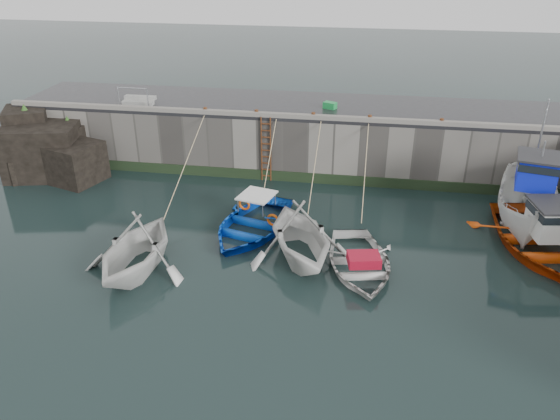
% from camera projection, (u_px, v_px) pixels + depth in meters
% --- Properties ---
extents(ground, '(120.00, 120.00, 0.00)m').
position_uv_depth(ground, '(271.00, 304.00, 17.84)').
color(ground, black).
rests_on(ground, ground).
extents(quay_back, '(30.00, 5.00, 3.00)m').
position_uv_depth(quay_back, '(313.00, 136.00, 28.17)').
color(quay_back, slate).
rests_on(quay_back, ground).
extents(road_back, '(30.00, 5.00, 0.16)m').
position_uv_depth(road_back, '(314.00, 106.00, 27.46)').
color(road_back, black).
rests_on(road_back, quay_back).
extents(kerb_back, '(30.00, 0.30, 0.20)m').
position_uv_depth(kerb_back, '(309.00, 117.00, 25.31)').
color(kerb_back, slate).
rests_on(kerb_back, road_back).
extents(algae_back, '(30.00, 0.08, 0.50)m').
position_uv_depth(algae_back, '(307.00, 178.00, 26.50)').
color(algae_back, black).
rests_on(algae_back, ground).
extents(rock_outcrop, '(5.85, 4.24, 3.41)m').
position_uv_depth(rock_outcrop, '(48.00, 149.00, 27.15)').
color(rock_outcrop, black).
rests_on(rock_outcrop, ground).
extents(ladder, '(0.51, 0.08, 3.20)m').
position_uv_depth(ladder, '(266.00, 150.00, 26.14)').
color(ladder, '#3F1E0F').
rests_on(ladder, ground).
extents(boat_near_white, '(4.34, 4.93, 2.46)m').
position_uv_depth(boat_near_white, '(139.00, 270.00, 19.69)').
color(boat_near_white, silver).
rests_on(boat_near_white, ground).
extents(boat_near_white_rope, '(0.04, 6.75, 3.10)m').
position_uv_depth(boat_near_white_rope, '(187.00, 202.00, 24.64)').
color(boat_near_white_rope, tan).
rests_on(boat_near_white_rope, ground).
extents(boat_near_blue, '(4.91, 5.97, 1.08)m').
position_uv_depth(boat_near_blue, '(252.00, 230.00, 22.33)').
color(boat_near_blue, blue).
rests_on(boat_near_blue, ground).
extents(boat_near_blue_rope, '(0.04, 3.73, 3.10)m').
position_uv_depth(boat_near_blue_rope, '(269.00, 191.00, 25.71)').
color(boat_near_blue_rope, tan).
rests_on(boat_near_blue_rope, ground).
extents(boat_near_blacktrim, '(5.67, 6.02, 2.53)m').
position_uv_depth(boat_near_blacktrim, '(300.00, 257.00, 20.45)').
color(boat_near_blacktrim, silver).
rests_on(boat_near_blacktrim, ground).
extents(boat_near_blacktrim_rope, '(0.04, 5.15, 3.10)m').
position_uv_depth(boat_near_blacktrim_rope, '(313.00, 203.00, 24.61)').
color(boat_near_blacktrim_rope, tan).
rests_on(boat_near_blacktrim_rope, ground).
extents(boat_near_navy, '(4.15, 5.19, 0.96)m').
position_uv_depth(boat_near_navy, '(358.00, 267.00, 19.82)').
color(boat_near_navy, silver).
rests_on(boat_near_navy, ground).
extents(boat_near_navy_rope, '(0.04, 5.46, 3.10)m').
position_uv_depth(boat_near_navy_rope, '(362.00, 208.00, 24.14)').
color(boat_near_navy_rope, tan).
rests_on(boat_near_navy_rope, ground).
extents(boat_far_white, '(3.64, 6.57, 5.40)m').
position_uv_depth(boat_far_white, '(528.00, 204.00, 22.15)').
color(boat_far_white, white).
rests_on(boat_far_white, ground).
extents(boat_far_orange, '(5.33, 6.79, 4.28)m').
position_uv_depth(boat_far_orange, '(539.00, 240.00, 20.81)').
color(boat_far_orange, '#DC460B').
rests_on(boat_far_orange, ground).
extents(fish_crate, '(0.71, 0.59, 0.31)m').
position_uv_depth(fish_crate, '(330.00, 105.00, 26.77)').
color(fish_crate, '#198C3E').
rests_on(fish_crate, road_back).
extents(railing, '(1.60, 1.05, 1.00)m').
position_uv_depth(railing, '(139.00, 100.00, 27.48)').
color(railing, '#A5A8AD').
rests_on(railing, road_back).
extents(bollard_a, '(0.18, 0.18, 0.28)m').
position_uv_depth(bollard_a, '(205.00, 110.00, 26.09)').
color(bollard_a, '#3F1E0F').
rests_on(bollard_a, road_back).
extents(bollard_b, '(0.18, 0.18, 0.28)m').
position_uv_depth(bollard_b, '(256.00, 113.00, 25.74)').
color(bollard_b, '#3F1E0F').
rests_on(bollard_b, road_back).
extents(bollard_c, '(0.18, 0.18, 0.28)m').
position_uv_depth(bollard_c, '(313.00, 115.00, 25.35)').
color(bollard_c, '#3F1E0F').
rests_on(bollard_c, road_back).
extents(bollard_d, '(0.18, 0.18, 0.28)m').
position_uv_depth(bollard_d, '(370.00, 118.00, 24.97)').
color(bollard_d, '#3F1E0F').
rests_on(bollard_d, road_back).
extents(bollard_e, '(0.18, 0.18, 0.28)m').
position_uv_depth(bollard_e, '(442.00, 121.00, 24.51)').
color(bollard_e, '#3F1E0F').
rests_on(bollard_e, road_back).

